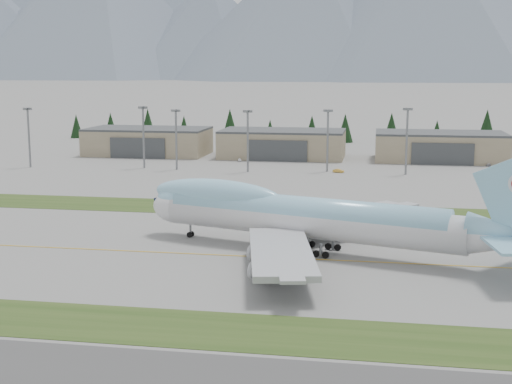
% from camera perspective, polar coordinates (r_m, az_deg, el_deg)
% --- Properties ---
extents(ground, '(7000.00, 7000.00, 0.00)m').
position_cam_1_polar(ground, '(132.76, -0.08, -5.20)').
color(ground, slate).
rests_on(ground, ground).
extents(grass_strip_near, '(400.00, 14.00, 0.08)m').
position_cam_1_polar(grass_strip_near, '(97.31, -3.98, -10.93)').
color(grass_strip_near, '#294117').
rests_on(grass_strip_near, ground).
extents(grass_strip_far, '(400.00, 18.00, 0.08)m').
position_cam_1_polar(grass_strip_far, '(176.11, 2.43, -1.45)').
color(grass_strip_far, '#294117').
rests_on(grass_strip_far, ground).
extents(taxiway_line_main, '(400.00, 0.40, 0.02)m').
position_cam_1_polar(taxiway_line_main, '(132.76, -0.08, -5.20)').
color(taxiway_line_main, gold).
rests_on(taxiway_line_main, ground).
extents(boeing_747_freighter, '(78.25, 64.83, 20.66)m').
position_cam_1_polar(boeing_747_freighter, '(135.53, 3.97, -1.95)').
color(boeing_747_freighter, silver).
rests_on(boeing_747_freighter, ground).
extents(hangar_left, '(48.00, 26.60, 10.80)m').
position_cam_1_polar(hangar_left, '(292.55, -8.62, 4.04)').
color(hangar_left, gray).
rests_on(hangar_left, ground).
extents(hangar_center, '(48.00, 26.60, 10.80)m').
position_cam_1_polar(hangar_center, '(280.17, 2.14, 3.89)').
color(hangar_center, gray).
rests_on(hangar_center, ground).
extents(hangar_right, '(48.00, 26.60, 10.80)m').
position_cam_1_polar(hangar_right, '(278.69, 14.49, 3.55)').
color(hangar_right, gray).
rests_on(hangar_right, ground).
extents(floodlight_masts, '(133.47, 10.51, 21.85)m').
position_cam_1_polar(floodlight_masts, '(242.91, -2.95, 5.23)').
color(floodlight_masts, slate).
rests_on(floodlight_masts, ground).
extents(service_vehicle_a, '(2.09, 3.58, 1.15)m').
position_cam_1_polar(service_vehicle_a, '(267.77, -1.32, 2.46)').
color(service_vehicle_a, white).
rests_on(service_vehicle_a, ground).
extents(service_vehicle_b, '(4.02, 2.16, 1.26)m').
position_cam_1_polar(service_vehicle_b, '(240.64, 6.60, 1.55)').
color(service_vehicle_b, gold).
rests_on(service_vehicle_b, ground).
extents(service_vehicle_c, '(2.81, 3.99, 1.07)m').
position_cam_1_polar(service_vehicle_c, '(268.64, 18.13, 1.99)').
color(service_vehicle_c, silver).
rests_on(service_vehicle_c, ground).
extents(conifer_belt, '(263.44, 13.68, 16.31)m').
position_cam_1_polar(conifer_belt, '(338.69, 6.77, 5.13)').
color(conifer_belt, black).
rests_on(conifer_belt, ground).
extents(mountain_ridge_front, '(4219.95, 1257.40, 492.11)m').
position_cam_1_polar(mountain_ridge_front, '(2326.79, 7.44, 14.43)').
color(mountain_ridge_front, slate).
rests_on(mountain_ridge_front, ground).
extents(mountain_ridge_rear, '(4489.11, 1079.44, 539.72)m').
position_cam_1_polar(mountain_ridge_rear, '(3036.42, 12.05, 13.90)').
color(mountain_ridge_rear, slate).
rests_on(mountain_ridge_rear, ground).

